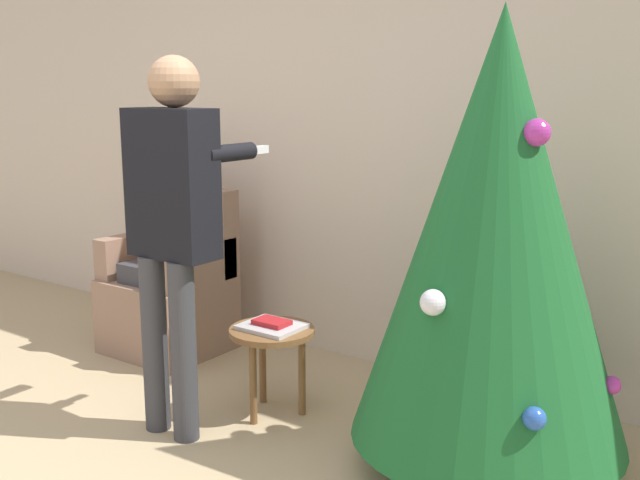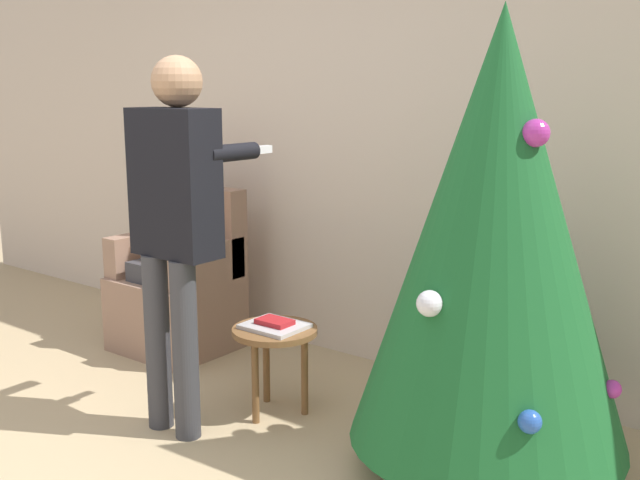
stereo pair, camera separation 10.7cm
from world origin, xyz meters
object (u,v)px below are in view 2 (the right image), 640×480
at_px(person_standing, 175,211).
at_px(side_stool, 275,341).
at_px(person_seated, 176,237).
at_px(christmas_tree, 495,232).
at_px(armchair, 181,290).

distance_m(person_standing, side_stool, 0.82).
bearing_deg(person_seated, person_standing, -41.26).
xyz_separation_m(person_standing, side_stool, (0.25, 0.39, -0.68)).
relative_size(christmas_tree, armchair, 1.93).
distance_m(armchair, side_stool, 1.18).
bearing_deg(person_standing, christmas_tree, 19.20).
bearing_deg(side_stool, armchair, 160.75).
bearing_deg(armchair, person_seated, -90.00).
bearing_deg(person_standing, person_seated, 138.74).
bearing_deg(side_stool, christmas_tree, 3.97).
height_order(person_seated, person_standing, person_standing).
distance_m(christmas_tree, person_seated, 2.26).
bearing_deg(side_stool, person_standing, -122.35).
relative_size(armchair, side_stool, 2.24).
bearing_deg(christmas_tree, person_seated, 172.58).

